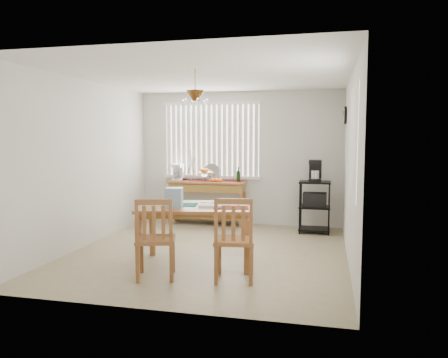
% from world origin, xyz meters
% --- Properties ---
extents(ground, '(4.00, 4.50, 0.01)m').
position_xyz_m(ground, '(0.00, 0.00, -0.01)').
color(ground, tan).
extents(room_shell, '(4.20, 4.70, 2.70)m').
position_xyz_m(room_shell, '(0.00, 0.01, 1.69)').
color(room_shell, silver).
rests_on(room_shell, ground).
extents(sideboard, '(1.52, 0.43, 0.85)m').
position_xyz_m(sideboard, '(-0.58, 2.02, 0.64)').
color(sideboard, '#9D6235').
rests_on(sideboard, ground).
extents(sideboard_items, '(1.44, 0.36, 0.65)m').
position_xyz_m(sideboard_items, '(-0.83, 2.03, 0.99)').
color(sideboard_items, maroon).
rests_on(sideboard_items, sideboard).
extents(wire_cart, '(0.55, 0.44, 0.93)m').
position_xyz_m(wire_cart, '(1.49, 1.74, 0.56)').
color(wire_cart, black).
rests_on(wire_cart, ground).
extents(cart_items, '(0.22, 0.26, 0.38)m').
position_xyz_m(cart_items, '(1.49, 1.75, 1.11)').
color(cart_items, black).
rests_on(cart_items, wire_cart).
extents(dining_table, '(1.65, 1.22, 0.80)m').
position_xyz_m(dining_table, '(-0.01, -0.63, 0.71)').
color(dining_table, '#9D6235').
rests_on(dining_table, ground).
extents(table_items, '(1.22, 0.54, 0.26)m').
position_xyz_m(table_items, '(-0.13, -0.78, 0.90)').
color(table_items, '#126766').
rests_on(table_items, dining_table).
extents(chair_left, '(0.57, 0.57, 1.00)m').
position_xyz_m(chair_left, '(-0.31, -1.33, 0.49)').
color(chair_left, '#9D6235').
rests_on(chair_left, ground).
extents(chair_right, '(0.53, 0.53, 1.02)m').
position_xyz_m(chair_right, '(0.64, -1.20, 0.50)').
color(chair_right, '#9D6235').
rests_on(chair_right, ground).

